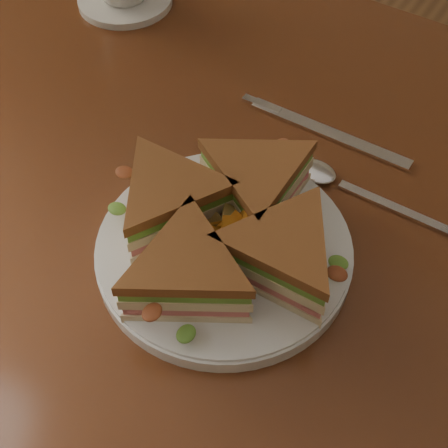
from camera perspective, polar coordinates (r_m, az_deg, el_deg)
name	(u,v)px	position (r m, az deg, el deg)	size (l,w,h in m)	color
ground	(256,444)	(1.33, 2.93, -19.42)	(6.00, 6.00, 0.00)	brown
table	(278,257)	(0.74, 4.97, -3.05)	(1.20, 0.80, 0.75)	#3E1C0E
plate	(224,250)	(0.61, 0.00, -2.43)	(0.25, 0.25, 0.02)	white
sandwich_wedges	(224,227)	(0.58, 0.00, -0.30)	(0.26, 0.26, 0.06)	beige
crisps_mound	(224,230)	(0.58, 0.00, -0.54)	(0.09, 0.09, 0.05)	#C76F19
spoon	(334,180)	(0.68, 10.04, 3.94)	(0.18, 0.03, 0.01)	silver
knife	(318,129)	(0.74, 8.55, 8.60)	(0.22, 0.02, 0.00)	silver
saucer	(125,0)	(0.95, -9.02, 19.59)	(0.13, 0.13, 0.01)	white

